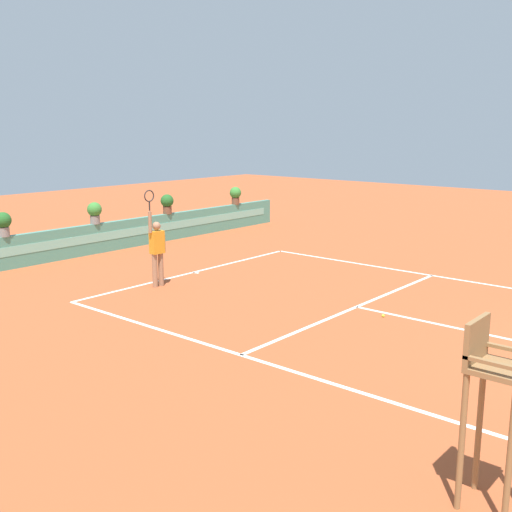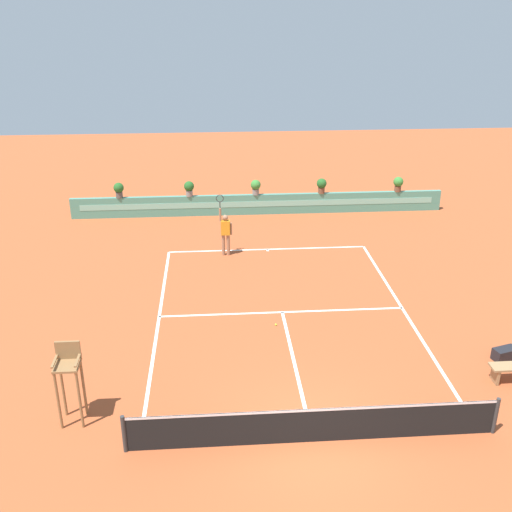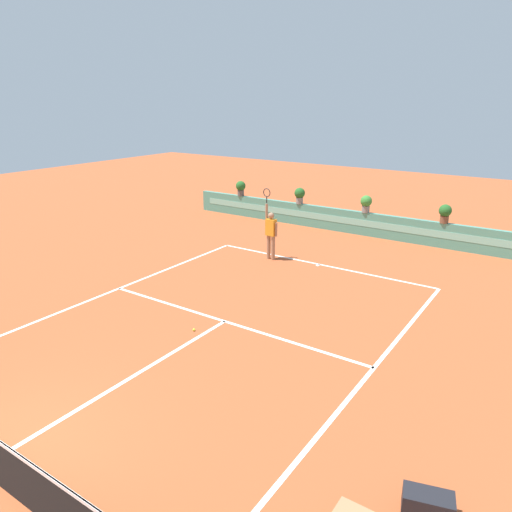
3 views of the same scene
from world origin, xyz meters
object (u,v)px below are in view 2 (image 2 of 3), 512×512
Objects in this scene: gear_bag at (505,354)px; potted_plant_far_left at (119,189)px; tennis_ball_near_baseline at (276,325)px; potted_plant_right at (322,185)px; umpire_chair at (69,374)px; potted_plant_left at (189,188)px; potted_plant_far_right at (398,183)px; tennis_player at (225,231)px; potted_plant_centre at (256,186)px.

potted_plant_far_left is (-12.80, 13.30, 1.23)m from gear_bag.
potted_plant_right is (3.35, 10.86, 1.38)m from tennis_ball_near_baseline.
potted_plant_left is (2.47, 15.13, 0.07)m from umpire_chair.
umpire_chair is 12.16m from gear_bag.
tennis_player is at bearing -149.98° from potted_plant_far_right.
gear_bag is 13.37m from potted_plant_far_right.
potted_plant_far_right is (7.13, 10.86, 1.38)m from tennis_ball_near_baseline.
potted_plant_centre is at bearing 180.00° from potted_plant_right.
tennis_player is 3.57× the size of potted_plant_left.
potted_plant_centre is at bearing 0.00° from potted_plant_left.
umpire_chair is 15.15m from potted_plant_far_left.
umpire_chair reaches higher than gear_bag.
tennis_player is 38.01× the size of tennis_ball_near_baseline.
potted_plant_far_left is at bearing 180.00° from potted_plant_centre.
umpire_chair is at bearing -110.50° from potted_plant_centre.
potted_plant_far_left is (-4.90, 4.96, 0.36)m from tennis_player.
umpire_chair is 2.96× the size of potted_plant_centre.
umpire_chair is 16.15m from potted_plant_centre.
potted_plant_right is at bearing 103.15° from gear_bag.
potted_plant_left is (-3.19, 0.00, 0.00)m from potted_plant_centre.
potted_plant_right is (8.86, 15.13, 0.07)m from umpire_chair.
tennis_player is (4.06, 10.17, -0.29)m from umpire_chair.
potted_plant_far_right is at bearing 0.00° from potted_plant_right.
umpire_chair is 17.53m from potted_plant_right.
tennis_player reaches higher than potted_plant_far_right.
potted_plant_centre is (-6.98, 0.00, 0.00)m from potted_plant_far_right.
gear_bag is at bearing -46.09° from potted_plant_far_left.
tennis_ball_near_baseline is 10.95m from potted_plant_centre.
potted_plant_far_right is 1.00× the size of potted_plant_far_left.
gear_bag is 16.38m from potted_plant_left.
tennis_player is 3.57× the size of potted_plant_far_left.
potted_plant_far_right is 13.48m from potted_plant_far_left.
potted_plant_centre is 1.00× the size of potted_plant_far_left.
potted_plant_far_right and potted_plant_centre have the same top height.
umpire_chair is 3.06× the size of gear_bag.
potted_plant_right and potted_plant_left have the same top height.
potted_plant_far_left is at bearing 180.00° from potted_plant_right.
potted_plant_right is (4.80, 4.96, 0.36)m from tennis_player.
umpire_chair is 19.71m from potted_plant_far_right.
tennis_player is 6.16m from tennis_ball_near_baseline.
umpire_chair is 2.96× the size of potted_plant_far_left.
tennis_player is at bearing -134.06° from potted_plant_right.
potted_plant_left is (-3.04, 10.86, 1.38)m from tennis_ball_near_baseline.
tennis_ball_near_baseline is at bearing -90.79° from potted_plant_centre.
tennis_ball_near_baseline is 12.65m from potted_plant_far_left.
gear_bag is at bearing 8.69° from umpire_chair.
tennis_ball_near_baseline is (5.51, 4.27, -1.31)m from umpire_chair.
potted_plant_centre is 1.00× the size of potted_plant_left.
tennis_ball_near_baseline is at bearing -74.38° from potted_plant_left.
umpire_chair reaches higher than potted_plant_right.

